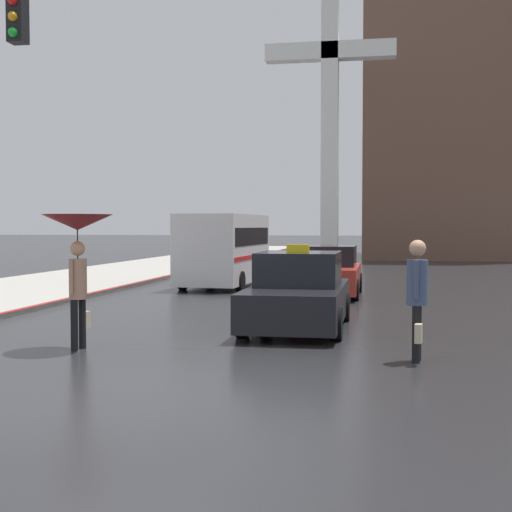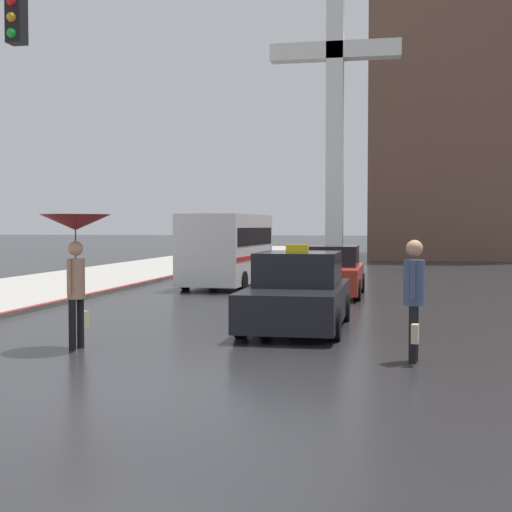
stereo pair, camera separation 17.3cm
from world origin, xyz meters
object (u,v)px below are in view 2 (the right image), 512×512
pedestrian_man (414,291)px  taxi (298,294)px  pedestrian_with_umbrella (76,237)px  ambulance_van (227,247)px  monument_cross (335,97)px  sedan_red (330,273)px

pedestrian_man → taxi: bearing=-138.0°
taxi → pedestrian_with_umbrella: 4.66m
taxi → ambulance_van: size_ratio=0.84×
taxi → monument_cross: bearing=-87.1°
taxi → ambulance_van: ambulance_van is taller
sedan_red → ambulance_van: 4.52m
ambulance_van → monument_cross: monument_cross is taller
taxi → pedestrian_with_umbrella: pedestrian_with_umbrella is taller
sedan_red → monument_cross: monument_cross is taller
pedestrian_man → sedan_red: bearing=-160.2°
sedan_red → pedestrian_with_umbrella: bearing=71.4°
pedestrian_man → monument_cross: (-3.42, 27.59, 7.87)m
taxi → monument_cross: size_ratio=0.27×
sedan_red → pedestrian_man: bearing=101.9°
sedan_red → monument_cross: bearing=-85.8°
taxi → sedan_red: (0.05, 6.86, -0.02)m
taxi → pedestrian_man: pedestrian_man is taller
ambulance_van → pedestrian_man: bearing=117.9°
taxi → sedan_red: size_ratio=1.06×
ambulance_van → monument_cross: (2.41, 15.01, 7.60)m
ambulance_van → pedestrian_man: 13.86m
ambulance_van → pedestrian_man: size_ratio=2.80×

